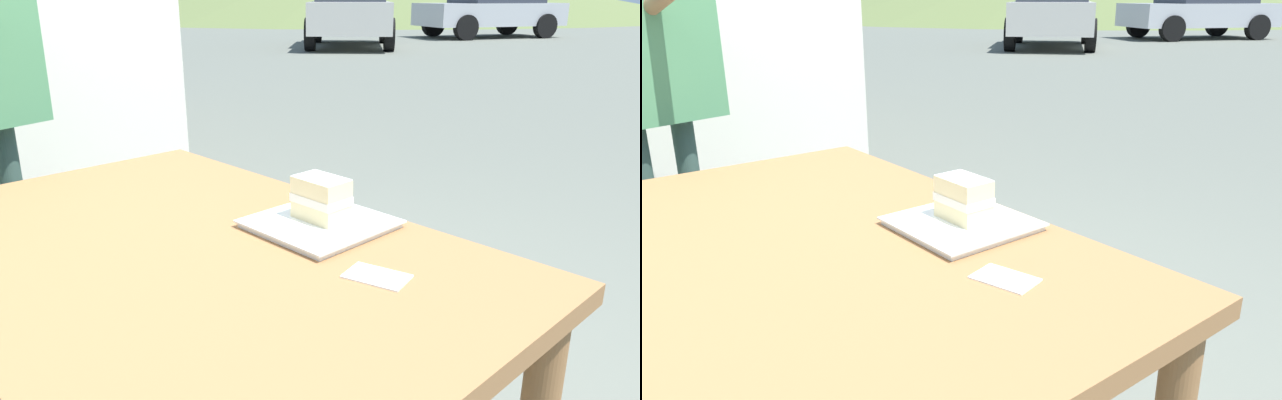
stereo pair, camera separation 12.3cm
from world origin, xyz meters
TOP-DOWN VIEW (x-y plane):
  - patio_table at (0.00, 0.00)m, footprint 1.35×0.85m
  - dessert_plate at (-0.14, -0.26)m, footprint 0.26×0.26m
  - cake_slice at (-0.13, -0.27)m, footprint 0.12×0.08m
  - dessert_fork at (0.02, -0.36)m, footprint 0.16×0.10m
  - paper_napkin at (-0.38, -0.16)m, footprint 0.12×0.10m
  - diner_person at (1.04, 0.05)m, footprint 0.57×0.45m
  - parked_car_near at (8.99, -10.26)m, footprint 3.92×4.07m
  - parked_car_far at (8.40, -15.54)m, footprint 3.35×4.41m

SIDE VIEW (x-z plane):
  - patio_table at x=0.00m, z-range 0.25..0.93m
  - paper_napkin at x=-0.38m, z-range 0.68..0.68m
  - dessert_fork at x=0.02m, z-range 0.68..0.69m
  - dessert_plate at x=-0.14m, z-range 0.68..0.70m
  - cake_slice at x=-0.13m, z-range 0.70..0.79m
  - parked_car_far at x=8.40m, z-range 0.05..1.47m
  - parked_car_near at x=8.99m, z-range 0.05..1.59m
  - diner_person at x=1.04m, z-range 0.25..1.77m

